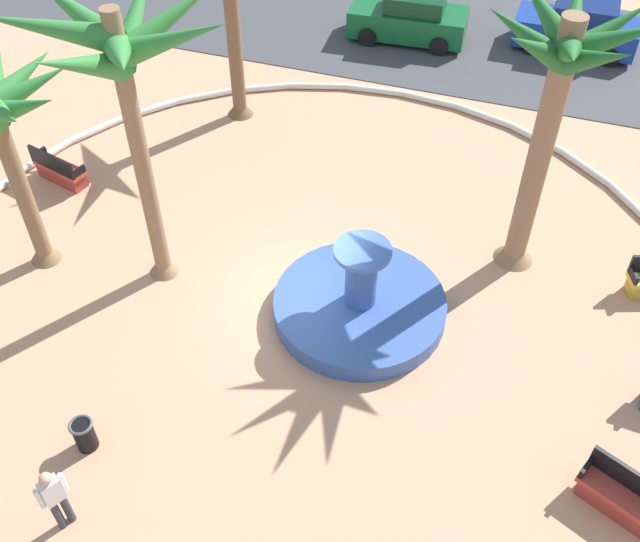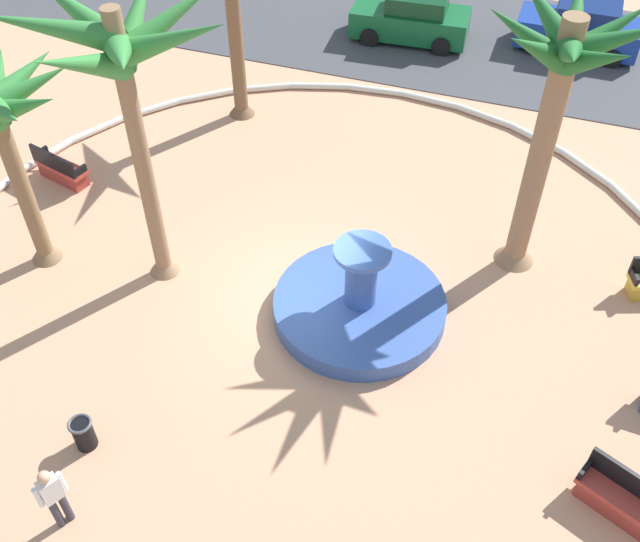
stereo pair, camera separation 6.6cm
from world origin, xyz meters
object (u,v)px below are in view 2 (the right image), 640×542
(bench_southeast, at_px, (621,501))
(bench_southwest, at_px, (61,170))
(person_cyclist_photo, at_px, (53,495))
(parked_car_leftmost, at_px, (411,18))
(fountain, at_px, (360,305))
(trash_bin, at_px, (83,433))
(palm_tree_near_fountain, at_px, (559,85))
(palm_tree_far_side, at_px, (121,63))
(parked_car_second, at_px, (580,28))

(bench_southeast, height_order, bench_southwest, same)
(person_cyclist_photo, xyz_separation_m, parked_car_leftmost, (1.41, 19.41, -0.13))
(bench_southeast, distance_m, person_cyclist_photo, 9.86)
(parked_car_leftmost, bearing_deg, bench_southeast, -63.94)
(fountain, xyz_separation_m, bench_southeast, (5.75, -3.03, 0.05))
(bench_southwest, height_order, trash_bin, bench_southwest)
(palm_tree_near_fountain, height_order, trash_bin, palm_tree_near_fountain)
(bench_southeast, distance_m, trash_bin, 9.91)
(palm_tree_far_side, bearing_deg, bench_southeast, -14.98)
(palm_tree_near_fountain, bearing_deg, fountain, -136.19)
(fountain, height_order, bench_southeast, fountain)
(fountain, height_order, trash_bin, fountain)
(palm_tree_far_side, xyz_separation_m, bench_southwest, (-4.27, 2.25, -5.13))
(palm_tree_far_side, bearing_deg, parked_car_second, 60.03)
(trash_bin, bearing_deg, person_cyclist_photo, -71.89)
(palm_tree_far_side, xyz_separation_m, bench_southeast, (10.53, -2.82, -5.13))
(palm_tree_near_fountain, height_order, palm_tree_far_side, palm_tree_far_side)
(palm_tree_near_fountain, distance_m, bench_southeast, 7.89)
(palm_tree_near_fountain, distance_m, palm_tree_far_side, 8.47)
(bench_southeast, xyz_separation_m, parked_car_second, (-2.28, 17.14, 0.43))
(bench_southwest, distance_m, trash_bin, 8.64)
(bench_southeast, height_order, trash_bin, bench_southeast)
(bench_southeast, xyz_separation_m, trash_bin, (-9.72, -1.92, 0.04))
(palm_tree_near_fountain, distance_m, trash_bin, 11.44)
(parked_car_leftmost, xyz_separation_m, parked_car_second, (5.55, 1.14, 0.00))
(parked_car_leftmost, bearing_deg, person_cyclist_photo, -94.16)
(bench_southwest, bearing_deg, parked_car_leftmost, 57.46)
(palm_tree_far_side, relative_size, person_cyclist_photo, 4.18)
(fountain, height_order, parked_car_leftmost, fountain)
(palm_tree_near_fountain, height_order, bench_southwest, palm_tree_near_fountain)
(person_cyclist_photo, distance_m, parked_car_leftmost, 19.46)
(bench_southwest, distance_m, parked_car_second, 17.40)
(bench_southwest, height_order, parked_car_leftmost, parked_car_leftmost)
(fountain, xyz_separation_m, parked_car_second, (3.47, 14.11, 0.48))
(person_cyclist_photo, relative_size, parked_car_leftmost, 0.40)
(bench_southeast, bearing_deg, parked_car_second, 97.56)
(fountain, relative_size, palm_tree_near_fountain, 0.60)
(trash_bin, xyz_separation_m, parked_car_second, (7.45, 19.06, 0.39))
(person_cyclist_photo, bearing_deg, bench_southeast, 20.24)
(parked_car_second, bearing_deg, bench_southeast, -82.44)
(palm_tree_near_fountain, xyz_separation_m, parked_car_leftmost, (-5.13, 10.05, -4.00))
(palm_tree_far_side, xyz_separation_m, person_cyclist_photo, (1.29, -6.22, -4.57))
(palm_tree_near_fountain, relative_size, palm_tree_far_side, 0.95)
(palm_tree_far_side, distance_m, parked_car_leftmost, 14.25)
(bench_southwest, bearing_deg, person_cyclist_photo, -56.73)
(trash_bin, relative_size, person_cyclist_photo, 0.45)
(palm_tree_far_side, distance_m, person_cyclist_photo, 7.83)
(fountain, bearing_deg, person_cyclist_photo, -118.50)
(bench_southwest, height_order, person_cyclist_photo, person_cyclist_photo)
(trash_bin, bearing_deg, palm_tree_near_fountain, 48.26)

